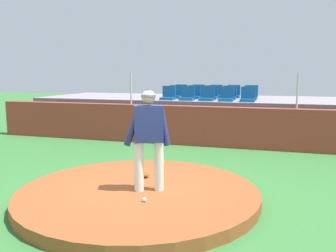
{
  "coord_description": "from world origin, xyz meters",
  "views": [
    {
      "loc": [
        2.36,
        -5.8,
        2.29
      ],
      "look_at": [
        0.0,
        1.83,
        1.1
      ],
      "focal_mm": 37.88,
      "sensor_mm": 36.0,
      "label": 1
    }
  ],
  "objects_px": {
    "pitcher": "(149,132)",
    "stadium_chair_12": "(216,94)",
    "stadium_chair_1": "(188,96)",
    "stadium_chair_10": "(181,93)",
    "stadium_chair_5": "(175,94)",
    "stadium_chair_11": "(198,93)",
    "stadium_chair_13": "(234,94)",
    "stadium_chair_14": "(251,94)",
    "stadium_chair_7": "(211,95)",
    "stadium_chair_8": "(229,95)",
    "stadium_chair_2": "(207,96)",
    "stadium_chair_0": "(168,95)",
    "fielding_glove": "(142,175)",
    "stadium_chair_3": "(226,97)",
    "stadium_chair_4": "(248,97)",
    "stadium_chair_6": "(194,94)",
    "baseball": "(144,200)",
    "stadium_chair_9": "(250,96)"
  },
  "relations": [
    {
      "from": "stadium_chair_5",
      "to": "stadium_chair_7",
      "type": "distance_m",
      "value": 1.39
    },
    {
      "from": "stadium_chair_1",
      "to": "stadium_chair_5",
      "type": "bearing_deg",
      "value": -50.98
    },
    {
      "from": "stadium_chair_1",
      "to": "stadium_chair_7",
      "type": "height_order",
      "value": "same"
    },
    {
      "from": "pitcher",
      "to": "stadium_chair_13",
      "type": "xyz_separation_m",
      "value": [
        0.5,
        8.22,
        0.24
      ]
    },
    {
      "from": "stadium_chair_2",
      "to": "stadium_chair_13",
      "type": "height_order",
      "value": "same"
    },
    {
      "from": "stadium_chair_5",
      "to": "stadium_chair_11",
      "type": "bearing_deg",
      "value": -126.8
    },
    {
      "from": "stadium_chair_3",
      "to": "stadium_chair_11",
      "type": "height_order",
      "value": "same"
    },
    {
      "from": "stadium_chair_8",
      "to": "stadium_chair_14",
      "type": "height_order",
      "value": "same"
    },
    {
      "from": "pitcher",
      "to": "stadium_chair_14",
      "type": "bearing_deg",
      "value": 58.89
    },
    {
      "from": "stadium_chair_12",
      "to": "stadium_chair_14",
      "type": "bearing_deg",
      "value": 179.11
    },
    {
      "from": "stadium_chair_11",
      "to": "stadium_chair_5",
      "type": "bearing_deg",
      "value": 53.2
    },
    {
      "from": "stadium_chair_2",
      "to": "pitcher",
      "type": "bearing_deg",
      "value": 91.9
    },
    {
      "from": "fielding_glove",
      "to": "stadium_chair_9",
      "type": "height_order",
      "value": "stadium_chair_9"
    },
    {
      "from": "stadium_chair_1",
      "to": "stadium_chair_14",
      "type": "xyz_separation_m",
      "value": [
        2.08,
        1.78,
        0.0
      ]
    },
    {
      "from": "stadium_chair_0",
      "to": "stadium_chair_1",
      "type": "xyz_separation_m",
      "value": [
        0.72,
        -0.01,
        0.0
      ]
    },
    {
      "from": "stadium_chair_3",
      "to": "stadium_chair_4",
      "type": "relative_size",
      "value": 1.0
    },
    {
      "from": "stadium_chair_8",
      "to": "stadium_chair_9",
      "type": "distance_m",
      "value": 0.74
    },
    {
      "from": "stadium_chair_1",
      "to": "stadium_chair_10",
      "type": "height_order",
      "value": "same"
    },
    {
      "from": "stadium_chair_7",
      "to": "stadium_chair_14",
      "type": "relative_size",
      "value": 1.0
    },
    {
      "from": "stadium_chair_0",
      "to": "stadium_chair_6",
      "type": "xyz_separation_m",
      "value": [
        0.73,
        0.91,
        0.0
      ]
    },
    {
      "from": "stadium_chair_2",
      "to": "stadium_chair_12",
      "type": "relative_size",
      "value": 1.0
    },
    {
      "from": "stadium_chair_0",
      "to": "stadium_chair_9",
      "type": "distance_m",
      "value": 2.95
    },
    {
      "from": "stadium_chair_10",
      "to": "stadium_chair_13",
      "type": "bearing_deg",
      "value": -179.8
    },
    {
      "from": "stadium_chair_4",
      "to": "stadium_chair_14",
      "type": "bearing_deg",
      "value": -89.76
    },
    {
      "from": "stadium_chair_11",
      "to": "stadium_chair_6",
      "type": "bearing_deg",
      "value": 91.36
    },
    {
      "from": "fielding_glove",
      "to": "stadium_chair_7",
      "type": "relative_size",
      "value": 0.6
    },
    {
      "from": "stadium_chair_3",
      "to": "stadium_chair_9",
      "type": "bearing_deg",
      "value": -130.23
    },
    {
      "from": "pitcher",
      "to": "stadium_chair_1",
      "type": "bearing_deg",
      "value": 75.08
    },
    {
      "from": "baseball",
      "to": "stadium_chair_8",
      "type": "relative_size",
      "value": 0.15
    },
    {
      "from": "stadium_chair_1",
      "to": "stadium_chair_5",
      "type": "height_order",
      "value": "same"
    },
    {
      "from": "fielding_glove",
      "to": "stadium_chair_6",
      "type": "distance_m",
      "value": 6.76
    },
    {
      "from": "pitcher",
      "to": "stadium_chair_1",
      "type": "height_order",
      "value": "pitcher"
    },
    {
      "from": "stadium_chair_0",
      "to": "stadium_chair_13",
      "type": "distance_m",
      "value": 2.77
    },
    {
      "from": "stadium_chair_10",
      "to": "stadium_chair_8",
      "type": "bearing_deg",
      "value": 156.84
    },
    {
      "from": "stadium_chair_1",
      "to": "stadium_chair_2",
      "type": "bearing_deg",
      "value": -177.66
    },
    {
      "from": "baseball",
      "to": "stadium_chair_13",
      "type": "bearing_deg",
      "value": 87.58
    },
    {
      "from": "pitcher",
      "to": "stadium_chair_3",
      "type": "xyz_separation_m",
      "value": [
        0.47,
        6.44,
        0.24
      ]
    },
    {
      "from": "fielding_glove",
      "to": "stadium_chair_2",
      "type": "distance_m",
      "value": 5.87
    },
    {
      "from": "stadium_chair_10",
      "to": "baseball",
      "type": "bearing_deg",
      "value": 101.33
    },
    {
      "from": "pitcher",
      "to": "stadium_chair_1",
      "type": "distance_m",
      "value": 6.49
    },
    {
      "from": "pitcher",
      "to": "stadium_chair_12",
      "type": "relative_size",
      "value": 3.66
    },
    {
      "from": "stadium_chair_2",
      "to": "stadium_chair_11",
      "type": "height_order",
      "value": "same"
    },
    {
      "from": "stadium_chair_6",
      "to": "stadium_chair_3",
      "type": "bearing_deg",
      "value": 146.25
    },
    {
      "from": "stadium_chair_12",
      "to": "fielding_glove",
      "type": "bearing_deg",
      "value": 88.33
    },
    {
      "from": "fielding_glove",
      "to": "stadium_chair_3",
      "type": "relative_size",
      "value": 0.6
    },
    {
      "from": "stadium_chair_1",
      "to": "stadium_chair_4",
      "type": "bearing_deg",
      "value": 179.73
    },
    {
      "from": "stadium_chair_8",
      "to": "stadium_chair_11",
      "type": "relative_size",
      "value": 1.0
    },
    {
      "from": "stadium_chair_7",
      "to": "stadium_chair_8",
      "type": "relative_size",
      "value": 1.0
    },
    {
      "from": "stadium_chair_4",
      "to": "stadium_chair_7",
      "type": "distance_m",
      "value": 1.69
    },
    {
      "from": "fielding_glove",
      "to": "stadium_chair_0",
      "type": "xyz_separation_m",
      "value": [
        -1.21,
        5.72,
        1.25
      ]
    }
  ]
}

